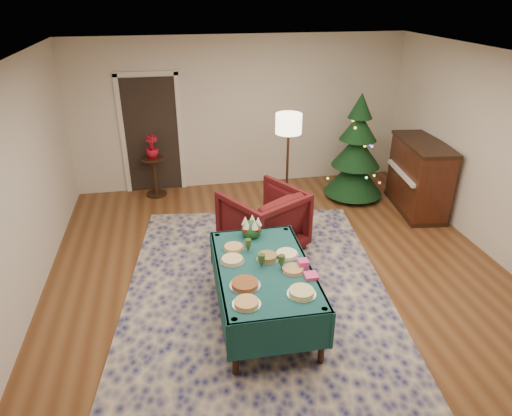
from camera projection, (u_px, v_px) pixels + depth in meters
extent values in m
plane|color=#593319|center=(286.00, 288.00, 5.73)|extent=(7.00, 7.00, 0.00)
plane|color=white|center=(294.00, 66.00, 4.55)|extent=(7.00, 7.00, 0.00)
plane|color=beige|center=(240.00, 113.00, 8.23)|extent=(6.00, 0.00, 6.00)
plane|color=beige|center=(4.00, 212.00, 4.64)|extent=(0.00, 7.00, 7.00)
cube|color=black|center=(152.00, 136.00, 8.09)|extent=(0.92, 0.02, 2.04)
cube|color=silver|center=(123.00, 136.00, 7.99)|extent=(0.08, 0.04, 2.14)
cube|color=silver|center=(180.00, 133.00, 8.16)|extent=(0.08, 0.04, 2.14)
cube|color=silver|center=(146.00, 74.00, 7.61)|extent=(1.08, 0.04, 0.08)
cube|color=#15194E|center=(257.00, 287.00, 5.74)|extent=(3.69, 4.56, 0.02)
cylinder|color=black|center=(235.00, 348.00, 4.31)|extent=(0.06, 0.06, 0.69)
cylinder|color=black|center=(218.00, 259.00, 5.71)|extent=(0.06, 0.06, 0.69)
cylinder|color=black|center=(322.00, 337.00, 4.44)|extent=(0.06, 0.06, 0.69)
cylinder|color=black|center=(285.00, 252.00, 5.85)|extent=(0.06, 0.06, 0.69)
cube|color=#144744|center=(264.00, 268.00, 4.93)|extent=(1.03, 1.75, 0.04)
cube|color=#144744|center=(251.00, 244.00, 5.78)|extent=(1.03, 0.04, 0.43)
cube|color=#144744|center=(281.00, 337.00, 4.26)|extent=(1.03, 0.04, 0.43)
cube|color=#144744|center=(307.00, 279.00, 5.10)|extent=(0.05, 1.76, 0.43)
cube|color=#144744|center=(219.00, 288.00, 4.94)|extent=(0.05, 1.76, 0.43)
cylinder|color=silver|center=(247.00, 304.00, 4.34)|extent=(0.28, 0.28, 0.01)
cylinder|color=tan|center=(246.00, 302.00, 4.33)|extent=(0.24, 0.24, 0.03)
cylinder|color=silver|center=(301.00, 294.00, 4.48)|extent=(0.29, 0.29, 0.01)
cylinder|color=#D8D172|center=(301.00, 292.00, 4.47)|extent=(0.25, 0.25, 0.05)
cylinder|color=silver|center=(245.00, 285.00, 4.62)|extent=(0.32, 0.32, 0.01)
cylinder|color=brown|center=(245.00, 283.00, 4.61)|extent=(0.27, 0.27, 0.04)
cylinder|color=silver|center=(293.00, 271.00, 4.85)|extent=(0.26, 0.26, 0.01)
cylinder|color=#B2844C|center=(293.00, 269.00, 4.85)|extent=(0.22, 0.22, 0.03)
cylinder|color=silver|center=(232.00, 261.00, 5.02)|extent=(0.27, 0.27, 0.01)
cylinder|color=#D8BF7F|center=(232.00, 259.00, 5.01)|extent=(0.23, 0.23, 0.04)
cylinder|color=silver|center=(267.00, 259.00, 5.05)|extent=(0.25, 0.25, 0.01)
cylinder|color=maroon|center=(267.00, 257.00, 5.04)|extent=(0.21, 0.21, 0.05)
cylinder|color=silver|center=(287.00, 255.00, 5.14)|extent=(0.28, 0.28, 0.01)
cylinder|color=#F2EACC|center=(287.00, 254.00, 5.13)|extent=(0.24, 0.24, 0.03)
cylinder|color=silver|center=(234.00, 248.00, 5.27)|extent=(0.25, 0.25, 0.01)
cylinder|color=tan|center=(234.00, 247.00, 5.26)|extent=(0.22, 0.22, 0.03)
cone|color=#2D471E|center=(248.00, 248.00, 5.20)|extent=(0.06, 0.06, 0.08)
cylinder|color=#2D471E|center=(248.00, 243.00, 5.16)|extent=(0.07, 0.07, 0.08)
cone|color=#2D471E|center=(281.00, 265.00, 4.89)|extent=(0.06, 0.06, 0.08)
cylinder|color=#2D471E|center=(282.00, 259.00, 4.86)|extent=(0.07, 0.07, 0.08)
cone|color=#2D471E|center=(262.00, 264.00, 4.91)|extent=(0.06, 0.06, 0.08)
cylinder|color=#2D471E|center=(262.00, 258.00, 4.87)|extent=(0.07, 0.07, 0.08)
cube|color=#E8407F|center=(311.00, 276.00, 4.75)|extent=(0.14, 0.14, 0.04)
cube|color=#DC3D89|center=(303.00, 264.00, 4.90)|extent=(0.11, 0.11, 0.09)
sphere|color=#1E4C1E|center=(251.00, 230.00, 5.49)|extent=(0.24, 0.24, 0.24)
cone|color=white|center=(258.00, 221.00, 5.45)|extent=(0.09, 0.09, 0.11)
cone|color=white|center=(252.00, 219.00, 5.51)|extent=(0.09, 0.09, 0.11)
cone|color=white|center=(245.00, 220.00, 5.47)|extent=(0.09, 0.09, 0.11)
cone|color=white|center=(247.00, 224.00, 5.39)|extent=(0.09, 0.09, 0.11)
cone|color=white|center=(255.00, 225.00, 5.38)|extent=(0.09, 0.09, 0.11)
sphere|color=#B20C0F|center=(257.00, 224.00, 5.54)|extent=(0.06, 0.06, 0.06)
sphere|color=#B20C0F|center=(246.00, 224.00, 5.54)|extent=(0.06, 0.06, 0.06)
sphere|color=#B20C0F|center=(245.00, 230.00, 5.41)|extent=(0.06, 0.06, 0.06)
sphere|color=#B20C0F|center=(257.00, 230.00, 5.41)|extent=(0.06, 0.06, 0.06)
imported|color=#4B1011|center=(263.00, 217.00, 6.39)|extent=(1.30, 1.27, 1.00)
cylinder|color=#A57F3F|center=(286.00, 212.00, 7.64)|extent=(0.28, 0.28, 0.03)
cylinder|color=black|center=(287.00, 170.00, 7.31)|extent=(0.04, 0.04, 1.52)
cylinder|color=#FFEABF|center=(289.00, 124.00, 6.98)|extent=(0.41, 0.41, 0.30)
cylinder|color=black|center=(157.00, 194.00, 8.28)|extent=(0.36, 0.36, 0.04)
cylinder|color=black|center=(155.00, 177.00, 8.13)|extent=(0.08, 0.08, 0.66)
cylinder|color=black|center=(153.00, 158.00, 7.98)|extent=(0.40, 0.40, 0.03)
imported|color=#A50B1F|center=(152.00, 152.00, 7.92)|extent=(0.22, 0.40, 0.22)
cylinder|color=black|center=(352.00, 193.00, 8.18)|extent=(0.11, 0.11, 0.15)
cone|color=black|center=(354.00, 175.00, 8.03)|extent=(1.32, 1.32, 0.65)
cone|color=black|center=(357.00, 150.00, 7.83)|extent=(1.08, 1.08, 0.56)
cone|color=black|center=(359.00, 126.00, 7.65)|extent=(0.81, 0.81, 0.46)
cone|color=black|center=(361.00, 105.00, 7.49)|extent=(0.53, 0.53, 0.42)
cube|color=black|center=(414.00, 207.00, 7.75)|extent=(0.76, 1.42, 0.08)
cube|color=black|center=(419.00, 177.00, 7.51)|extent=(0.73, 1.40, 1.11)
cube|color=black|center=(425.00, 143.00, 7.26)|extent=(0.78, 1.44, 0.05)
cube|color=white|center=(403.00, 173.00, 7.46)|extent=(0.26, 1.15, 0.06)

